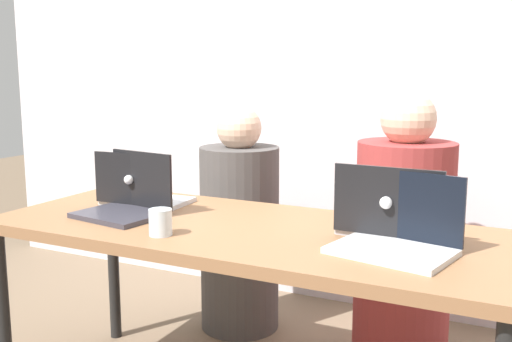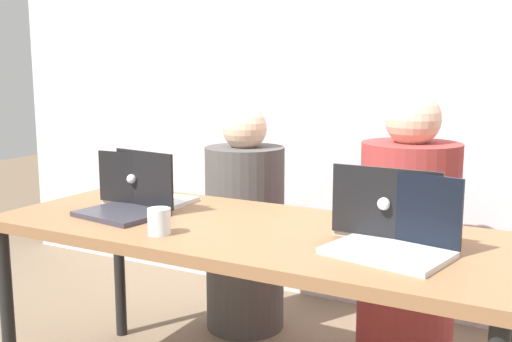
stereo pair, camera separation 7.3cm
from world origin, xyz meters
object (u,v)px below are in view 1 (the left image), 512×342
laptop_back_right (393,220)px  water_glass_left (161,224)px  person_on_right (403,245)px  person_on_left (240,231)px  laptop_front_right (398,235)px  laptop_back_left (142,193)px  laptop_front_left (128,202)px

laptop_back_right → water_glass_left: laptop_back_right is taller
water_glass_left → person_on_right: bearing=56.9°
person_on_left → laptop_front_right: person_on_left is taller
laptop_back_left → laptop_back_right: laptop_back_right is taller
person_on_left → laptop_back_right: person_on_left is taller
laptop_front_right → laptop_front_left: size_ratio=1.15×
laptop_back_left → laptop_front_left: laptop_front_left is taller
person_on_left → laptop_front_left: (-0.08, -0.72, 0.28)m
person_on_right → laptop_front_left: 1.14m
person_on_right → laptop_back_left: (-0.90, -0.57, 0.24)m
person_on_left → water_glass_left: bearing=89.8°
laptop_back_left → laptop_back_right: (0.99, 0.00, 0.00)m
laptop_back_right → laptop_front_right: 0.17m
person_on_right → laptop_back_left: 1.09m
person_on_left → laptop_front_right: (0.91, -0.73, 0.28)m
laptop_back_right → laptop_front_left: (-0.94, -0.16, -0.00)m
water_glass_left → laptop_back_left: bearing=134.4°
laptop_back_left → water_glass_left: size_ratio=3.89×
person_on_left → laptop_front_left: 0.78m
laptop_back_left → laptop_front_left: size_ratio=1.02×
laptop_front_left → person_on_right: bearing=49.0°
person_on_left → laptop_front_left: person_on_left is taller
laptop_front_right → laptop_front_left: same height
person_on_right → laptop_back_left: person_on_right is taller
laptop_back_left → laptop_front_right: (1.04, -0.16, 0.00)m
laptop_back_left → water_glass_left: (0.32, -0.32, -0.01)m
laptop_front_left → water_glass_left: size_ratio=3.80×
water_glass_left → laptop_front_right: bearing=13.0°
person_on_left → laptop_back_left: size_ratio=3.20×
laptop_front_right → water_glass_left: size_ratio=4.36×
laptop_back_right → laptop_front_left: laptop_back_right is taller
laptop_back_left → person_on_right: bearing=-150.8°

